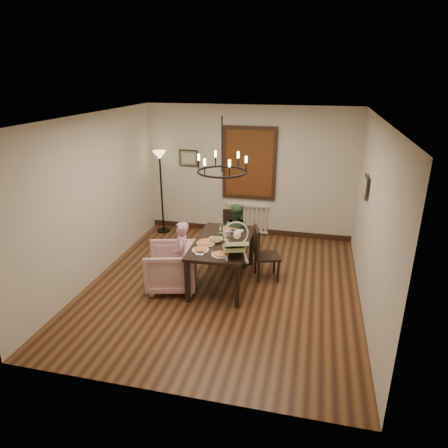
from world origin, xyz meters
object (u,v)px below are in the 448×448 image
at_px(dining_table, 222,246).
at_px(armchair, 171,267).
at_px(seated_man, 236,239).
at_px(elderly_woman, 182,261).
at_px(baby_bouncer, 235,244).
at_px(drinking_glass, 234,234).
at_px(chair_far, 232,234).
at_px(floor_lamp, 162,193).
at_px(chair_right, 267,253).

xyz_separation_m(dining_table, armchair, (-0.78, -0.39, -0.30)).
distance_m(dining_table, armchair, 0.93).
bearing_deg(dining_table, seated_man, 82.54).
bearing_deg(dining_table, elderly_woman, -153.86).
xyz_separation_m(baby_bouncer, drinking_glass, (-0.16, 0.69, -0.12)).
xyz_separation_m(seated_man, baby_bouncer, (0.24, -1.24, 0.46)).
bearing_deg(chair_far, armchair, -120.33).
bearing_deg(baby_bouncer, chair_far, 85.37).
bearing_deg(chair_far, floor_lamp, 148.90).
relative_size(baby_bouncer, drinking_glass, 4.04).
bearing_deg(armchair, chair_far, 139.41).
xyz_separation_m(armchair, floor_lamp, (-1.07, 2.37, 0.53)).
height_order(baby_bouncer, drinking_glass, baby_bouncer).
relative_size(dining_table, chair_far, 1.82).
relative_size(dining_table, chair_right, 1.72).
xyz_separation_m(chair_far, floor_lamp, (-1.79, 0.91, 0.45)).
relative_size(elderly_woman, seated_man, 0.98).
xyz_separation_m(elderly_woman, seated_man, (0.70, 1.07, 0.01)).
bearing_deg(baby_bouncer, elderly_woman, 151.11).
bearing_deg(chair_far, baby_bouncer, -80.14).
xyz_separation_m(chair_right, armchair, (-1.51, -0.69, -0.11)).
relative_size(chair_right, floor_lamp, 0.53).
height_order(chair_right, drinking_glass, chair_right).
bearing_deg(seated_man, armchair, 65.88).
xyz_separation_m(elderly_woman, drinking_glass, (0.78, 0.52, 0.35)).
relative_size(armchair, seated_man, 0.83).
xyz_separation_m(dining_table, drinking_glass, (0.16, 0.20, 0.16)).
bearing_deg(drinking_glass, chair_far, 104.55).
xyz_separation_m(dining_table, floor_lamp, (-1.85, 1.98, 0.22)).
bearing_deg(elderly_woman, baby_bouncer, 64.72).
relative_size(dining_table, drinking_glass, 11.71).
distance_m(chair_far, chair_right, 1.10).
distance_m(chair_right, drinking_glass, 0.68).
height_order(chair_far, armchair, chair_far).
relative_size(drinking_glass, floor_lamp, 0.08).
distance_m(seated_man, floor_lamp, 2.33).
relative_size(seated_man, baby_bouncer, 1.73).
distance_m(elderly_woman, floor_lamp, 2.64).
xyz_separation_m(dining_table, chair_right, (0.73, 0.30, -0.20)).
relative_size(chair_right, elderly_woman, 1.00).
bearing_deg(dining_table, floor_lamp, 131.91).
bearing_deg(dining_table, chair_right, 21.30).
height_order(dining_table, floor_lamp, floor_lamp).
bearing_deg(baby_bouncer, seated_man, 82.36).
xyz_separation_m(baby_bouncer, floor_lamp, (-2.17, 2.47, -0.05)).
distance_m(chair_right, floor_lamp, 3.11).
bearing_deg(chair_right, seated_man, 37.86).
distance_m(elderly_woman, seated_man, 1.28).
xyz_separation_m(dining_table, baby_bouncer, (0.32, -0.49, 0.27)).
relative_size(elderly_woman, drinking_glass, 6.83).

